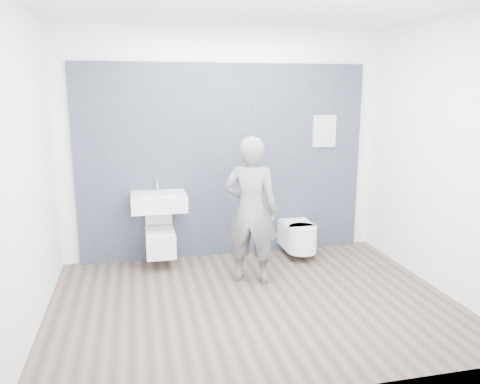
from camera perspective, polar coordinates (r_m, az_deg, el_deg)
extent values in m
plane|color=brown|center=(4.82, 1.62, -13.20)|extent=(4.00, 4.00, 0.00)
plane|color=white|center=(5.86, -1.95, 5.66)|extent=(4.00, 0.00, 4.00)
plane|color=white|center=(3.00, 8.88, -0.88)|extent=(4.00, 0.00, 4.00)
plane|color=white|center=(4.37, -24.63, 2.26)|extent=(0.00, 3.00, 3.00)
plane|color=white|center=(5.27, 23.34, 3.92)|extent=(0.00, 3.00, 3.00)
plane|color=white|center=(4.41, 1.85, 21.72)|extent=(4.00, 4.00, 0.00)
cube|color=black|center=(6.15, -1.81, -7.44)|extent=(3.60, 0.06, 2.40)
cube|color=white|center=(5.57, -9.87, -1.18)|extent=(0.64, 0.48, 0.19)
cube|color=silver|center=(5.53, -9.90, -0.30)|extent=(0.45, 0.32, 0.03)
cylinder|color=silver|center=(5.71, -10.04, 0.94)|extent=(0.02, 0.02, 0.16)
cylinder|color=silver|center=(5.65, -10.04, 1.53)|extent=(0.02, 0.11, 0.02)
cylinder|color=silver|center=(5.82, -9.93, -2.22)|extent=(0.04, 0.04, 0.13)
cube|color=white|center=(5.70, -9.69, -6.09)|extent=(0.34, 0.49, 0.29)
cylinder|color=silver|center=(5.63, -9.71, -4.96)|extent=(0.24, 0.24, 0.03)
cube|color=white|center=(5.62, -9.72, -4.70)|extent=(0.32, 0.39, 0.02)
cube|color=white|center=(5.77, -9.91, -2.31)|extent=(0.32, 0.07, 0.36)
cube|color=silver|center=(5.94, -9.77, -6.39)|extent=(0.09, 0.06, 0.08)
cube|color=white|center=(6.07, 6.84, -5.23)|extent=(0.37, 0.43, 0.31)
cylinder|color=white|center=(5.88, 7.54, -5.84)|extent=(0.37, 0.37, 0.31)
cube|color=white|center=(5.99, 6.98, -3.78)|extent=(0.35, 0.41, 0.03)
cylinder|color=white|center=(5.81, 7.66, -4.32)|extent=(0.35, 0.35, 0.03)
cube|color=silver|center=(6.27, 6.25, -5.73)|extent=(0.10, 0.06, 0.08)
cube|color=white|center=(6.47, 9.72, -6.61)|extent=(0.31, 0.03, 0.41)
imported|color=slate|center=(5.06, 1.36, -2.24)|extent=(0.70, 0.60, 1.61)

